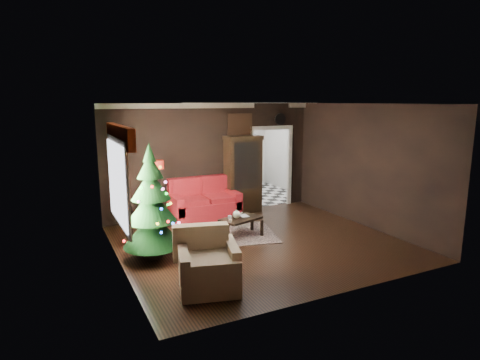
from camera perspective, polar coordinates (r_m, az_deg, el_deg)
name	(u,v)px	position (r m, az deg, el deg)	size (l,w,h in m)	color
floor	(259,243)	(8.38, 2.73, -8.81)	(5.50, 5.50, 0.00)	black
ceiling	(261,104)	(7.88, 2.92, 10.71)	(5.50, 5.50, 0.00)	white
wall_back	(212,159)	(10.24, -3.93, 2.91)	(5.50, 5.50, 0.00)	black
wall_front	(344,204)	(5.99, 14.42, -3.24)	(5.50, 5.50, 0.00)	black
wall_left	(117,188)	(7.13, -16.95, -1.12)	(5.50, 5.50, 0.00)	black
wall_right	(366,166)	(9.63, 17.33, 1.91)	(5.50, 5.50, 0.00)	black
doorway	(270,168)	(11.04, 4.30, 1.66)	(1.10, 0.10, 2.10)	silver
left_window	(118,183)	(7.32, -16.91, -0.42)	(0.05, 1.60, 1.40)	white
valance	(120,136)	(7.22, -16.65, 6.03)	(0.12, 2.10, 0.35)	maroon
kitchen_floor	(245,195)	(12.54, 0.77, -2.07)	(3.00, 3.00, 0.00)	silver
kitchen_window	(226,136)	(13.57, -1.98, 6.20)	(0.70, 0.06, 0.70)	white
rug	(226,234)	(8.84, -2.04, -7.69)	(2.10, 1.53, 0.01)	#503E4B
loveseat	(205,199)	(9.86, -5.03, -2.76)	(1.70, 0.90, 1.00)	maroon
curio_cabinet	(243,176)	(10.41, 0.41, 0.56)	(0.90, 0.45, 1.90)	black
floor_lamp	(160,192)	(9.35, -11.25, -1.61)	(0.24, 0.24, 1.43)	black
christmas_tree	(151,203)	(7.42, -12.41, -3.20)	(1.07, 1.07, 2.03)	black
armchair	(208,261)	(6.28, -4.48, -11.28)	(0.93, 0.93, 0.95)	tan
coffee_table	(241,227)	(8.71, 0.08, -6.59)	(0.86, 0.52, 0.39)	black
teapot	(237,214)	(8.59, -0.50, -4.88)	(0.19, 0.19, 0.18)	white
cup_a	(230,217)	(8.61, -1.47, -5.24)	(0.07, 0.07, 0.06)	white
cup_b	(230,221)	(8.37, -1.38, -5.76)	(0.06, 0.06, 0.05)	white
book	(240,212)	(8.70, 0.06, -4.49)	(0.17, 0.02, 0.23)	gray
wall_clock	(280,119)	(10.99, 5.67, 8.57)	(0.32, 0.32, 0.06)	white
painting	(240,125)	(10.42, -0.04, 7.77)	(0.62, 0.05, 0.52)	#B7844B
kitchen_counter	(229,174)	(13.51, -1.51, 0.83)	(1.80, 0.60, 0.90)	white
kitchen_table	(241,185)	(12.06, 0.15, -0.77)	(0.70, 0.70, 0.75)	#522E18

